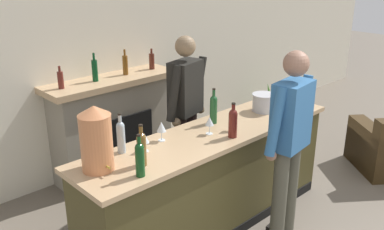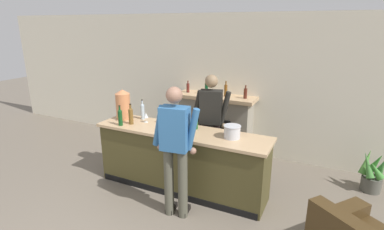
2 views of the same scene
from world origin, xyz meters
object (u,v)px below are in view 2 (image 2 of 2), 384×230
Objects in this scene: wine_bottle_chardonnay_pale at (131,115)px; wine_glass_mid_counter at (161,116)px; copper_dispenser at (123,104)px; potted_plant_corner at (372,174)px; ice_bucket_steel at (232,132)px; fireplace_stone at (215,124)px; wine_glass_back_row at (188,126)px; wine_bottle_rose_blush at (142,111)px; wine_glass_by_dispenser at (178,123)px; wine_bottle_port_short at (120,117)px; person_bartender at (211,122)px; wine_glass_front_left at (146,116)px; wine_bottle_riesling_slim at (196,119)px; wine_bottle_burgundy_dark at (178,126)px; person_customer at (175,147)px.

wine_bottle_chardonnay_pale is 0.48m from wine_glass_mid_counter.
copper_dispenser is 0.35m from wine_bottle_chardonnay_pale.
wine_glass_mid_counter is (-3.18, -1.07, 0.82)m from potted_plant_corner.
ice_bucket_steel is 1.39× the size of wine_glass_mid_counter.
fireplace_stone is 4.72× the size of wine_bottle_chardonnay_pale.
potted_plant_corner is 3.00m from wine_glass_back_row.
wine_bottle_rose_blush is at bearing 163.35° from wine_glass_back_row.
wine_glass_by_dispenser is (0.82, 0.08, -0.03)m from wine_bottle_chardonnay_pale.
wine_glass_back_row is at bearing -22.89° from wine_glass_mid_counter.
wine_bottle_port_short is at bearing -173.82° from wine_glass_back_row.
person_bartender is 0.72m from wine_glass_back_row.
copper_dispenser reaches higher than ice_bucket_steel.
wine_glass_front_left is at bearing 170.99° from wine_glass_by_dispenser.
wine_bottle_riesling_slim is at bearing -97.44° from person_bartender.
ice_bucket_steel is 1.37× the size of wine_glass_back_row.
wine_bottle_rose_blush is (-1.08, -0.40, 0.16)m from person_bartender.
wine_glass_by_dispenser is at bearing -23.77° from wine_glass_mid_counter.
fireplace_stone is at bearing 173.23° from potted_plant_corner.
wine_glass_by_dispenser is at bearing -4.76° from copper_dispenser.
wine_bottle_burgundy_dark is at bearing -86.31° from fireplace_stone.
wine_glass_mid_counter is (0.52, 0.39, -0.02)m from wine_bottle_port_short.
person_customer is at bearing -64.39° from wine_glass_by_dispenser.
wine_bottle_burgundy_dark is (1.20, -0.28, -0.11)m from copper_dispenser.
wine_glass_by_dispenser is at bearing 115.61° from person_customer.
wine_bottle_port_short is (-1.77, -0.26, 0.05)m from ice_bucket_steel.
wine_glass_mid_counter reaches higher than wine_glass_by_dispenser.
wine_glass_front_left is (-0.87, -0.06, -0.04)m from wine_bottle_riesling_slim.
wine_bottle_port_short is 0.42m from wine_glass_front_left.
wine_bottle_rose_blush is at bearing -119.98° from fireplace_stone.
wine_bottle_rose_blush is (-3.57, -1.03, 0.85)m from potted_plant_corner.
wine_glass_mid_counter is (-1.25, 0.13, 0.03)m from ice_bucket_steel.
wine_glass_back_row is (-0.09, 0.56, 0.11)m from person_customer.
ice_bucket_steel is at bearing 4.38° from wine_bottle_chardonnay_pale.
wine_glass_by_dispenser is at bearing -89.58° from fireplace_stone.
wine_bottle_riesling_slim is at bearing 13.29° from wine_bottle_chardonnay_pale.
person_bartender reaches higher than fireplace_stone.
person_bartender is 0.81m from ice_bucket_steel.
person_customer reaches higher than wine_bottle_rose_blush.
wine_bottle_rose_blush is (0.30, 0.13, -0.11)m from copper_dispenser.
copper_dispenser is 0.36m from wine_bottle_port_short.
wine_bottle_rose_blush reaches higher than ice_bucket_steel.
ice_bucket_steel is 0.70× the size of wine_bottle_riesling_slim.
wine_bottle_burgundy_dark is (-0.12, -0.35, -0.01)m from wine_bottle_riesling_slim.
copper_dispenser is 1.47× the size of wine_bottle_riesling_slim.
wine_glass_mid_counter is at bearing -105.81° from fireplace_stone.
wine_glass_mid_counter reaches higher than wine_glass_front_left.
fireplace_stone is 1.53m from wine_bottle_riesling_slim.
fireplace_stone is at bearing 60.02° from wine_bottle_rose_blush.
wine_glass_front_left is at bearing 158.91° from wine_bottle_burgundy_dark.
wine_glass_by_dispenser is (-0.22, -0.17, -0.03)m from wine_bottle_riesling_slim.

